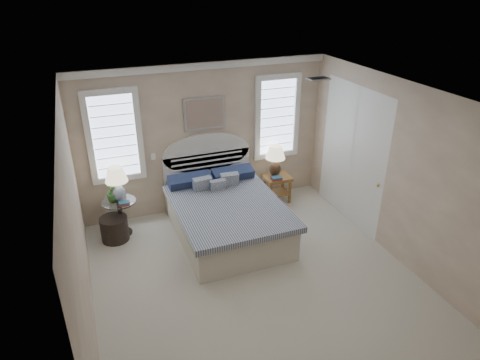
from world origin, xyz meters
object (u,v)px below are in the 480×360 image
lamp_left (117,180)px  lamp_right (275,157)px  bed (225,213)px  nightstand_right (277,183)px  side_table_left (120,214)px  floor_pot (115,229)px

lamp_left → lamp_right: 2.92m
bed → nightstand_right: bearing=28.0°
lamp_left → lamp_right: lamp_left is taller
side_table_left → lamp_left: 0.61m
nightstand_right → floor_pot: 3.10m
bed → floor_pot: bearing=165.9°
side_table_left → floor_pot: size_ratio=1.39×
nightstand_right → lamp_right: size_ratio=0.88×
floor_pot → nightstand_right: bearing=4.5°
bed → floor_pot: size_ratio=5.04×
nightstand_right → lamp_left: 3.00m
side_table_left → lamp_right: bearing=3.4°
side_table_left → nightstand_right: side_table_left is taller
bed → lamp_left: 1.85m
nightstand_right → lamp_right: (-0.02, 0.08, 0.51)m
bed → lamp_left: (-1.63, 0.62, 0.61)m
nightstand_right → floor_pot: bearing=-175.5°
nightstand_right → lamp_left: bearing=-178.6°
lamp_left → side_table_left: bearing=-120.0°
bed → nightstand_right: 1.47m
floor_pot → lamp_right: (3.06, 0.32, 0.69)m
side_table_left → lamp_right: (2.93, 0.18, 0.51)m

